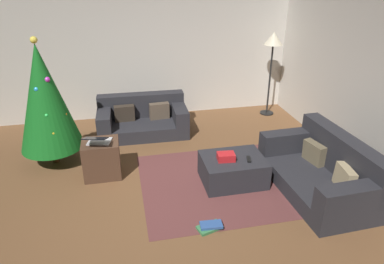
{
  "coord_description": "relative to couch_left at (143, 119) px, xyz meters",
  "views": [
    {
      "loc": [
        -0.35,
        -3.78,
        2.79
      ],
      "look_at": [
        0.55,
        0.47,
        0.75
      ],
      "focal_mm": 32.8,
      "sensor_mm": 36.0,
      "label": 1
    }
  ],
  "objects": [
    {
      "name": "side_table",
      "position": [
        -0.71,
        -1.39,
        0.01
      ],
      "size": [
        0.52,
        0.44,
        0.55
      ],
      "primitive_type": "cube",
      "color": "#4C3323",
      "rests_on": "ground_plane"
    },
    {
      "name": "gift_box",
      "position": [
        0.99,
        -1.98,
        0.16
      ],
      "size": [
        0.25,
        0.19,
        0.1
      ],
      "primitive_type": "cube",
      "rotation": [
        0.0,
        0.0,
        -0.09
      ],
      "color": "red",
      "rests_on": "ottoman"
    },
    {
      "name": "couch_left",
      "position": [
        0.0,
        0.0,
        0.0
      ],
      "size": [
        1.61,
        0.88,
        0.68
      ],
      "rotation": [
        0.0,
        0.0,
        3.12
      ],
      "color": "#26262B",
      "rests_on": "ground_plane"
    },
    {
      "name": "ground_plane",
      "position": [
        0.0,
        -2.24,
        -0.27
      ],
      "size": [
        6.4,
        6.4,
        0.0
      ],
      "primitive_type": "plane",
      "color": "brown"
    },
    {
      "name": "tv_remote",
      "position": [
        1.3,
        -2.04,
        0.12
      ],
      "size": [
        0.09,
        0.17,
        0.02
      ],
      "primitive_type": "cube",
      "rotation": [
        0.0,
        0.0,
        -0.25
      ],
      "color": "black",
      "rests_on": "ottoman"
    },
    {
      "name": "christmas_tree",
      "position": [
        -1.45,
        -0.83,
        0.8
      ],
      "size": [
        0.93,
        0.93,
        1.95
      ],
      "color": "brown",
      "rests_on": "ground_plane"
    },
    {
      "name": "ottoman",
      "position": [
        1.11,
        -1.95,
        -0.08
      ],
      "size": [
        0.87,
        0.68,
        0.38
      ],
      "primitive_type": "cube",
      "color": "#26262B",
      "rests_on": "ground_plane"
    },
    {
      "name": "laptop",
      "position": [
        -0.72,
        -1.45,
        0.34
      ],
      "size": [
        0.41,
        0.47,
        0.18
      ],
      "color": "silver",
      "rests_on": "side_table"
    },
    {
      "name": "couch_right",
      "position": [
        2.26,
        -2.4,
        0.02
      ],
      "size": [
        1.01,
        1.78,
        0.77
      ],
      "rotation": [
        0.0,
        0.0,
        1.61
      ],
      "color": "#26262B",
      "rests_on": "ground_plane"
    },
    {
      "name": "book_stack",
      "position": [
        0.54,
        -2.87,
        -0.23
      ],
      "size": [
        0.32,
        0.24,
        0.07
      ],
      "color": "#387A47",
      "rests_on": "ground_plane"
    },
    {
      "name": "area_rug",
      "position": [
        1.11,
        -1.95,
        -0.26
      ],
      "size": [
        2.6,
        2.0,
        0.01
      ],
      "primitive_type": "cube",
      "color": "brown",
      "rests_on": "ground_plane"
    },
    {
      "name": "rear_partition",
      "position": [
        0.0,
        0.9,
        1.03
      ],
      "size": [
        6.4,
        0.12,
        2.6
      ],
      "primitive_type": "cube",
      "color": "beige",
      "rests_on": "ground_plane"
    },
    {
      "name": "corner_lamp",
      "position": [
        2.63,
        0.38,
        1.16
      ],
      "size": [
        0.36,
        0.36,
        1.68
      ],
      "color": "black",
      "rests_on": "ground_plane"
    }
  ]
}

